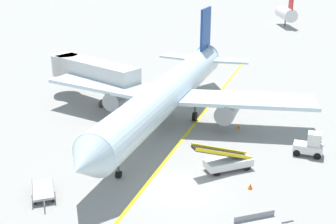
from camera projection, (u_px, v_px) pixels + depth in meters
ground_plane at (183, 189)px, 31.04m from camera, size 300.00×300.00×0.00m
taxi_line_yellow at (168, 158)px, 35.74m from camera, size 26.39×75.72×0.01m
airliner at (170, 91)px, 42.07m from camera, size 27.58×34.31×10.10m
jet_bridge at (88, 71)px, 49.01m from camera, size 11.38×10.14×4.85m
baggage_tug_near_wing at (310, 145)px, 35.95m from camera, size 2.70×2.05×2.10m
belt_loader_forward_hold at (227, 161)px, 33.54m from camera, size 5.12×2.94×2.59m
baggage_cart_empty_trailing at (43, 189)px, 30.02m from camera, size 2.35×3.82×0.94m
ground_crew_marshaller at (90, 139)px, 37.20m from camera, size 0.36×0.24×1.70m
ground_crew_wing_walker at (104, 163)px, 32.85m from camera, size 0.36×0.24×1.70m
safety_cone_nose_left at (239, 126)px, 41.83m from camera, size 0.36×0.36×0.44m
safety_cone_nose_right at (99, 170)px, 33.35m from camera, size 0.36×0.36×0.44m
safety_cone_wingtip_right at (250, 186)px, 30.93m from camera, size 0.36×0.36×0.44m
safety_cone_tail_area at (118, 111)px, 45.85m from camera, size 0.36×0.36×0.44m
distant_aircraft_mid_left at (286, 13)px, 101.66m from camera, size 3.00×10.10×8.80m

